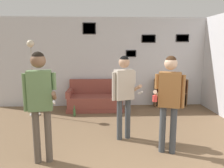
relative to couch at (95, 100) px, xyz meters
name	(u,v)px	position (x,y,z in m)	size (l,w,h in m)	color
wall_back	(118,62)	(0.70, 0.42, 1.07)	(7.73, 0.08, 2.70)	silver
couch	(95,100)	(0.00, 0.00, 0.00)	(1.61, 0.80, 0.86)	brown
bookshelf	(170,93)	(2.31, 0.20, 0.14)	(0.97, 0.30, 0.85)	brown
floor_lamp	(32,65)	(-1.63, -0.49, 1.08)	(0.28, 0.28, 2.01)	#ADA89E
person_player_foreground_left	(40,95)	(-0.75, -2.97, 0.82)	(0.54, 0.45, 1.78)	brown
person_player_foreground_center	(124,89)	(0.63, -2.13, 0.74)	(0.57, 0.41, 1.67)	#3D4247
person_watcher_holding_cup	(169,94)	(1.34, -2.74, 0.76)	(0.57, 0.38, 1.70)	#3D4247
bottle_on_floor	(74,112)	(-0.54, -0.64, -0.18)	(0.06, 0.06, 0.28)	#3D6638
drinking_cup	(166,78)	(2.15, 0.20, 0.61)	(0.08, 0.08, 0.09)	red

